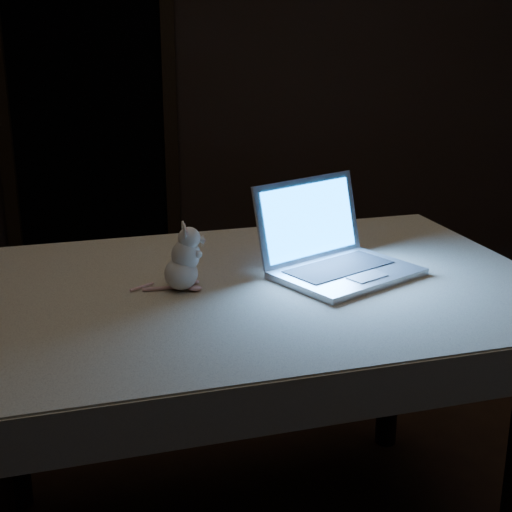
{
  "coord_description": "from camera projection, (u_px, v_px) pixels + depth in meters",
  "views": [
    {
      "loc": [
        -0.34,
        -1.98,
        1.54
      ],
      "look_at": [
        -0.24,
        -0.03,
        0.91
      ],
      "focal_mm": 52.0,
      "sensor_mm": 36.0,
      "label": 1
    }
  ],
  "objects": [
    {
      "name": "laptop",
      "position": [
        349.0,
        233.0,
        2.06
      ],
      "size": [
        0.51,
        0.5,
        0.26
      ],
      "primitive_type": null,
      "rotation": [
        0.0,
        0.0,
        0.62
      ],
      "color": "#B4B5B9",
      "rests_on": "tablecloth"
    },
    {
      "name": "plush_mouse",
      "position": [
        181.0,
        257.0,
        1.98
      ],
      "size": [
        0.18,
        0.18,
        0.18
      ],
      "primitive_type": null,
      "rotation": [
        0.0,
        0.0,
        0.42
      ],
      "color": "white",
      "rests_on": "tablecloth"
    },
    {
      "name": "doorway",
      "position": [
        87.0,
        104.0,
        4.37
      ],
      "size": [
        1.06,
        0.36,
        2.13
      ],
      "primitive_type": null,
      "color": "black",
      "rests_on": "back_wall"
    },
    {
      "name": "back_wall",
      "position": [
        273.0,
        62.0,
        4.36
      ],
      "size": [
        4.5,
        0.04,
        2.6
      ],
      "primitive_type": "cube",
      "color": "black",
      "rests_on": "ground"
    },
    {
      "name": "tablecloth",
      "position": [
        245.0,
        298.0,
        2.11
      ],
      "size": [
        1.97,
        1.66,
        0.12
      ],
      "primitive_type": null,
      "rotation": [
        0.0,
        0.0,
        0.38
      ],
      "color": "beige",
      "rests_on": "table"
    },
    {
      "name": "table",
      "position": [
        245.0,
        421.0,
        2.17
      ],
      "size": [
        1.75,
        1.34,
        0.83
      ],
      "primitive_type": null,
      "rotation": [
        0.0,
        0.0,
        0.24
      ],
      "color": "black",
      "rests_on": "floor"
    }
  ]
}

